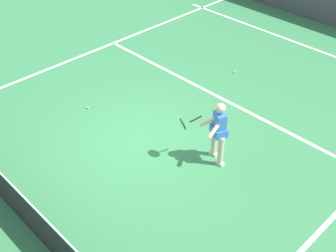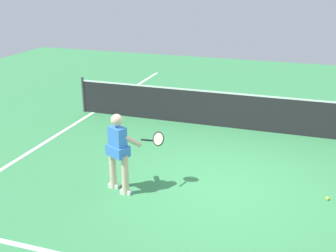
# 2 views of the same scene
# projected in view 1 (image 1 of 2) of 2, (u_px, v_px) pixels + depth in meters

# --- Properties ---
(ground_plane) EXTENTS (25.72, 25.72, 0.00)m
(ground_plane) POSITION_uv_depth(u_px,v_px,m) (139.00, 140.00, 10.71)
(ground_plane) COLOR #38844C
(baseline_marking) EXTENTS (10.17, 0.10, 0.01)m
(baseline_marking) POSITION_uv_depth(u_px,v_px,m) (302.00, 45.00, 14.84)
(baseline_marking) COLOR white
(baseline_marking) RESTS_ON ground
(service_line_marking) EXTENTS (9.17, 0.10, 0.01)m
(service_line_marking) POSITION_uv_depth(u_px,v_px,m) (215.00, 95.00, 12.31)
(service_line_marking) COLOR white
(service_line_marking) RESTS_ON ground
(sideline_left_marking) EXTENTS (0.10, 17.79, 0.01)m
(sideline_left_marking) POSITION_uv_depth(u_px,v_px,m) (302.00, 250.00, 8.08)
(sideline_left_marking) COLOR white
(sideline_left_marking) RESTS_ON ground
(sideline_right_marking) EXTENTS (0.10, 17.79, 0.01)m
(sideline_right_marking) POSITION_uv_depth(u_px,v_px,m) (40.00, 72.00, 13.33)
(sideline_right_marking) COLOR white
(sideline_right_marking) RESTS_ON ground
(court_net) EXTENTS (9.85, 0.08, 1.06)m
(court_net) POSITION_uv_depth(u_px,v_px,m) (9.00, 194.00, 8.55)
(court_net) COLOR #4C4C51
(court_net) RESTS_ON ground
(tennis_player) EXTENTS (1.03, 0.83, 1.55)m
(tennis_player) POSITION_uv_depth(u_px,v_px,m) (217.00, 130.00, 9.61)
(tennis_player) COLOR beige
(tennis_player) RESTS_ON ground
(tennis_ball_near) EXTENTS (0.07, 0.07, 0.07)m
(tennis_ball_near) POSITION_uv_depth(u_px,v_px,m) (234.00, 72.00, 13.29)
(tennis_ball_near) COLOR #D1E533
(tennis_ball_near) RESTS_ON ground
(tennis_ball_far) EXTENTS (0.07, 0.07, 0.07)m
(tennis_ball_far) POSITION_uv_depth(u_px,v_px,m) (88.00, 108.00, 11.76)
(tennis_ball_far) COLOR #D1E533
(tennis_ball_far) RESTS_ON ground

